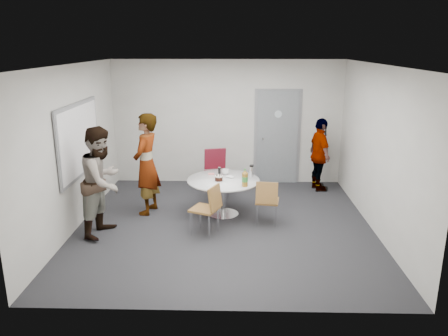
{
  "coord_description": "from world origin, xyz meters",
  "views": [
    {
      "loc": [
        0.17,
        -6.95,
        3.02
      ],
      "look_at": [
        -0.01,
        0.25,
        0.96
      ],
      "focal_mm": 35.0,
      "sensor_mm": 36.0,
      "label": 1
    }
  ],
  "objects_px": {
    "chair_near_left": "(209,205)",
    "person_right": "(320,155)",
    "table": "(225,184)",
    "person_left": "(102,181)",
    "chair_near_right": "(267,198)",
    "chair_far": "(216,168)",
    "person_main": "(147,164)",
    "door": "(277,137)",
    "whiteboard": "(79,140)"
  },
  "relations": [
    {
      "from": "table",
      "to": "person_left",
      "type": "relative_size",
      "value": 0.73
    },
    {
      "from": "door",
      "to": "person_main",
      "type": "xyz_separation_m",
      "value": [
        -2.52,
        -1.9,
        -0.1
      ]
    },
    {
      "from": "door",
      "to": "person_left",
      "type": "bearing_deg",
      "value": -137.09
    },
    {
      "from": "door",
      "to": "chair_near_left",
      "type": "bearing_deg",
      "value": -115.0
    },
    {
      "from": "chair_far",
      "to": "chair_near_right",
      "type": "bearing_deg",
      "value": 107.98
    },
    {
      "from": "chair_far",
      "to": "whiteboard",
      "type": "bearing_deg",
      "value": 17.36
    },
    {
      "from": "door",
      "to": "chair_near_right",
      "type": "relative_size",
      "value": 2.64
    },
    {
      "from": "person_right",
      "to": "chair_near_right",
      "type": "bearing_deg",
      "value": 136.37
    },
    {
      "from": "table",
      "to": "person_right",
      "type": "xyz_separation_m",
      "value": [
        1.96,
        1.47,
        0.19
      ]
    },
    {
      "from": "door",
      "to": "person_right",
      "type": "relative_size",
      "value": 1.37
    },
    {
      "from": "chair_far",
      "to": "person_main",
      "type": "bearing_deg",
      "value": 25.04
    },
    {
      "from": "whiteboard",
      "to": "chair_near_right",
      "type": "xyz_separation_m",
      "value": [
        3.18,
        -0.17,
        -0.96
      ]
    },
    {
      "from": "person_left",
      "to": "person_right",
      "type": "bearing_deg",
      "value": -45.92
    },
    {
      "from": "chair_near_left",
      "to": "person_right",
      "type": "relative_size",
      "value": 0.55
    },
    {
      "from": "person_right",
      "to": "person_main",
      "type": "bearing_deg",
      "value": 101.13
    },
    {
      "from": "whiteboard",
      "to": "chair_near_left",
      "type": "height_order",
      "value": "whiteboard"
    },
    {
      "from": "table",
      "to": "person_main",
      "type": "distance_m",
      "value": 1.46
    },
    {
      "from": "whiteboard",
      "to": "chair_near_right",
      "type": "height_order",
      "value": "whiteboard"
    },
    {
      "from": "chair_near_right",
      "to": "chair_far",
      "type": "height_order",
      "value": "chair_far"
    },
    {
      "from": "chair_far",
      "to": "person_main",
      "type": "xyz_separation_m",
      "value": [
        -1.22,
        -0.97,
        0.33
      ]
    },
    {
      "from": "door",
      "to": "table",
      "type": "bearing_deg",
      "value": -118.88
    },
    {
      "from": "person_left",
      "to": "person_right",
      "type": "relative_size",
      "value": 1.16
    },
    {
      "from": "chair_near_left",
      "to": "person_main",
      "type": "bearing_deg",
      "value": 73.85
    },
    {
      "from": "whiteboard",
      "to": "person_left",
      "type": "distance_m",
      "value": 0.94
    },
    {
      "from": "chair_near_left",
      "to": "person_left",
      "type": "bearing_deg",
      "value": 111.94
    },
    {
      "from": "whiteboard",
      "to": "chair_near_right",
      "type": "relative_size",
      "value": 2.36
    },
    {
      "from": "chair_near_right",
      "to": "person_right",
      "type": "xyz_separation_m",
      "value": [
        1.23,
        1.92,
        0.29
      ]
    },
    {
      "from": "table",
      "to": "door",
      "type": "bearing_deg",
      "value": 61.12
    },
    {
      "from": "person_main",
      "to": "table",
      "type": "bearing_deg",
      "value": 96.88
    },
    {
      "from": "door",
      "to": "chair_far",
      "type": "bearing_deg",
      "value": -144.42
    },
    {
      "from": "chair_far",
      "to": "chair_near_left",
      "type": "bearing_deg",
      "value": 75.54
    },
    {
      "from": "table",
      "to": "person_main",
      "type": "xyz_separation_m",
      "value": [
        -1.42,
        0.1,
        0.34
      ]
    },
    {
      "from": "chair_near_right",
      "to": "chair_far",
      "type": "distance_m",
      "value": 1.78
    },
    {
      "from": "table",
      "to": "chair_far",
      "type": "xyz_separation_m",
      "value": [
        -0.2,
        1.07,
        0.01
      ]
    },
    {
      "from": "chair_far",
      "to": "person_right",
      "type": "distance_m",
      "value": 2.2
    },
    {
      "from": "person_right",
      "to": "door",
      "type": "bearing_deg",
      "value": 46.98
    },
    {
      "from": "chair_near_left",
      "to": "chair_far",
      "type": "xyz_separation_m",
      "value": [
        0.03,
        1.93,
        0.08
      ]
    },
    {
      "from": "chair_near_right",
      "to": "person_left",
      "type": "distance_m",
      "value": 2.73
    },
    {
      "from": "door",
      "to": "chair_near_left",
      "type": "distance_m",
      "value": 3.2
    },
    {
      "from": "chair_far",
      "to": "door",
      "type": "bearing_deg",
      "value": -157.94
    },
    {
      "from": "door",
      "to": "person_right",
      "type": "height_order",
      "value": "door"
    },
    {
      "from": "door",
      "to": "whiteboard",
      "type": "bearing_deg",
      "value": -147.34
    },
    {
      "from": "person_main",
      "to": "person_right",
      "type": "distance_m",
      "value": 3.64
    },
    {
      "from": "person_left",
      "to": "person_main",
      "type": "bearing_deg",
      "value": -16.06
    },
    {
      "from": "whiteboard",
      "to": "chair_near_left",
      "type": "xyz_separation_m",
      "value": [
        2.22,
        -0.59,
        -0.94
      ]
    },
    {
      "from": "chair_near_left",
      "to": "person_main",
      "type": "distance_m",
      "value": 1.58
    },
    {
      "from": "person_right",
      "to": "chair_near_left",
      "type": "bearing_deg",
      "value": 125.88
    },
    {
      "from": "door",
      "to": "table",
      "type": "relative_size",
      "value": 1.64
    },
    {
      "from": "whiteboard",
      "to": "person_main",
      "type": "bearing_deg",
      "value": 20.04
    },
    {
      "from": "whiteboard",
      "to": "table",
      "type": "relative_size",
      "value": 1.47
    }
  ]
}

